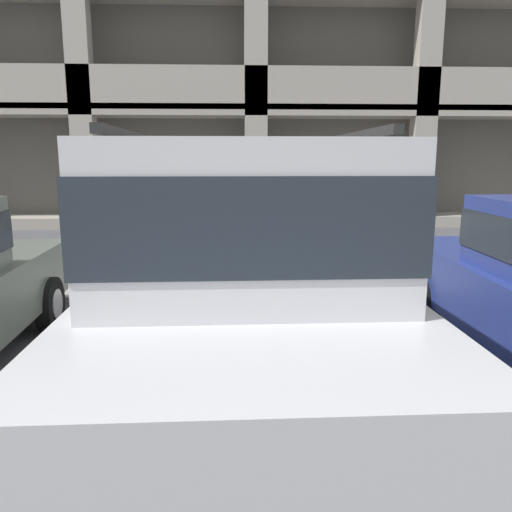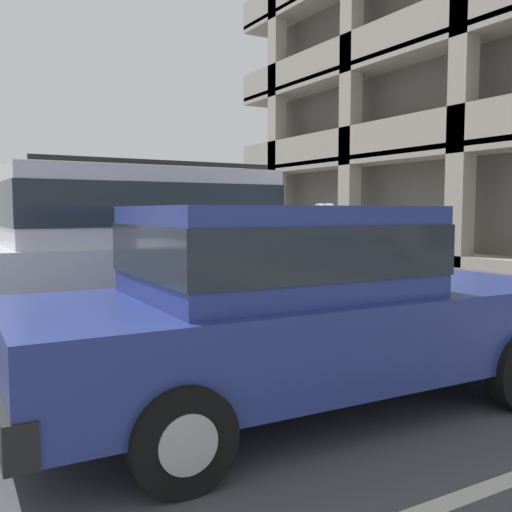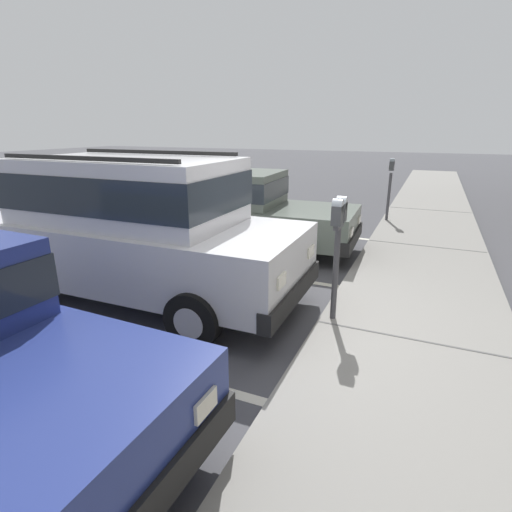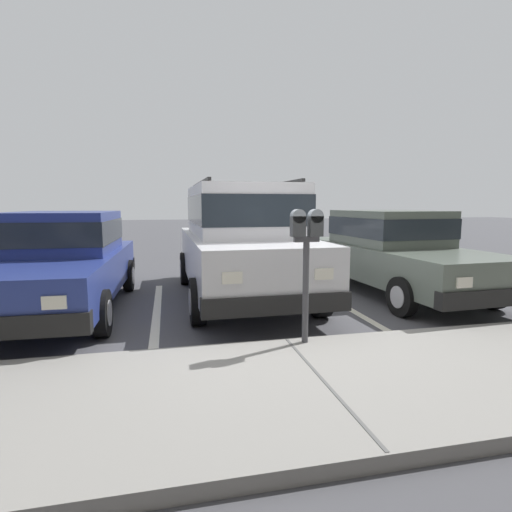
# 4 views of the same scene
# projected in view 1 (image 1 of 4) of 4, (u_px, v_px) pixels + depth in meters

# --- Properties ---
(ground_plane) EXTENTS (80.00, 80.00, 0.10)m
(ground_plane) POSITION_uv_depth(u_px,v_px,m) (236.00, 312.00, 6.36)
(ground_plane) COLOR #4C4C51
(sidewalk) EXTENTS (40.00, 2.20, 0.12)m
(sidewalk) POSITION_uv_depth(u_px,v_px,m) (236.00, 280.00, 7.61)
(sidewalk) COLOR gray
(sidewalk) RESTS_ON ground_plane
(parking_stall_lines) EXTENTS (12.10, 4.80, 0.01)m
(parking_stall_lines) POSITION_uv_depth(u_px,v_px,m) (385.00, 347.00, 5.04)
(parking_stall_lines) COLOR silver
(parking_stall_lines) RESTS_ON ground_plane
(silver_suv) EXTENTS (2.06, 4.80, 2.03)m
(silver_suv) POSITION_uv_depth(u_px,v_px,m) (242.00, 266.00, 3.74)
(silver_suv) COLOR silver
(silver_suv) RESTS_ON ground_plane
(parking_meter_near) EXTENTS (0.35, 0.12, 1.49)m
(parking_meter_near) POSITION_uv_depth(u_px,v_px,m) (222.00, 210.00, 6.45)
(parking_meter_near) COLOR #47474C
(parking_meter_near) RESTS_ON sidewalk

